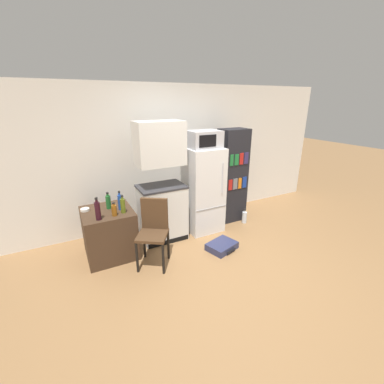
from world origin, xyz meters
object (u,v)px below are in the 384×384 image
object	(u,v)px
chair	(154,226)
suitcase_large_flat	(222,246)
bottle_blue_soda	(120,202)
bottle_wine_dark	(98,210)
water_bottle_front	(244,217)
side_table	(109,233)
bottle_green_tall	(108,202)
refrigerator	(203,190)
kitchen_hutch	(161,188)
bottle_amber_beer	(114,210)
bookshelf	(232,176)
bowl	(85,210)
bottle_olive_oil	(123,205)
microwave	(204,139)

from	to	relation	value
chair	suitcase_large_flat	world-z (taller)	chair
bottle_blue_soda	bottle_wine_dark	distance (m)	0.40
suitcase_large_flat	water_bottle_front	world-z (taller)	water_bottle_front
side_table	water_bottle_front	bearing A→B (deg)	-2.09
bottle_green_tall	chair	size ratio (longest dim) A/B	0.26
refrigerator	bottle_wine_dark	size ratio (longest dim) A/B	4.70
kitchen_hutch	bottle_amber_beer	size ratio (longest dim) A/B	9.86
refrigerator	bottle_wine_dark	world-z (taller)	refrigerator
bookshelf	bowl	bearing A→B (deg)	-178.95
side_table	bottle_blue_soda	world-z (taller)	bottle_blue_soda
side_table	bottle_wine_dark	world-z (taller)	bottle_wine_dark
bottle_blue_soda	suitcase_large_flat	xyz separation A→B (m)	(1.40, -0.63, -0.80)
bottle_olive_oil	chair	distance (m)	0.53
water_bottle_front	bowl	bearing A→B (deg)	175.24
bookshelf	refrigerator	bearing A→B (deg)	-171.29
bowl	suitcase_large_flat	distance (m)	2.16
bottle_amber_beer	bottle_green_tall	size ratio (longest dim) A/B	0.78
side_table	water_bottle_front	distance (m)	2.52
bottle_green_tall	water_bottle_front	distance (m)	2.57
bookshelf	bottle_wine_dark	bearing A→B (deg)	-169.88
refrigerator	chair	xyz separation A→B (m)	(-1.14, -0.58, -0.18)
water_bottle_front	bottle_amber_beer	bearing A→B (deg)	-176.73
bottle_olive_oil	bowl	bearing A→B (deg)	146.08
bookshelf	suitcase_large_flat	world-z (taller)	bookshelf
bottle_blue_soda	kitchen_hutch	bearing A→B (deg)	12.90
side_table	bowl	size ratio (longest dim) A/B	5.91
microwave	bottle_green_tall	xyz separation A→B (m)	(-1.63, -0.01, -0.81)
side_table	bottle_olive_oil	xyz separation A→B (m)	(0.20, -0.18, 0.48)
bookshelf	bottle_green_tall	world-z (taller)	bookshelf
bottle_olive_oil	suitcase_large_flat	distance (m)	1.67
bookshelf	water_bottle_front	bearing A→B (deg)	-63.14
side_table	water_bottle_front	size ratio (longest dim) A/B	2.61
side_table	microwave	distance (m)	2.11
side_table	kitchen_hutch	size ratio (longest dim) A/B	0.38
kitchen_hutch	bottle_green_tall	world-z (taller)	kitchen_hutch
bottle_wine_dark	chair	distance (m)	0.78
refrigerator	bottle_amber_beer	size ratio (longest dim) A/B	7.55
bottle_blue_soda	suitcase_large_flat	size ratio (longest dim) A/B	0.54
refrigerator	bottle_blue_soda	xyz separation A→B (m)	(-1.48, -0.13, 0.10)
bottle_blue_soda	water_bottle_front	bearing A→B (deg)	-1.02
refrigerator	microwave	distance (m)	0.89
bowl	suitcase_large_flat	xyz separation A→B (m)	(1.87, -0.82, -0.69)
kitchen_hutch	bookshelf	bearing A→B (deg)	3.00
bowl	bottle_green_tall	bearing A→B (deg)	-12.58
kitchen_hutch	microwave	distance (m)	1.07
bottle_amber_beer	suitcase_large_flat	distance (m)	1.76
suitcase_large_flat	bookshelf	bearing A→B (deg)	31.76
refrigerator	side_table	bearing A→B (deg)	-177.16
bottle_green_tall	bottle_blue_soda	bearing A→B (deg)	-38.88
microwave	bowl	size ratio (longest dim) A/B	4.26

